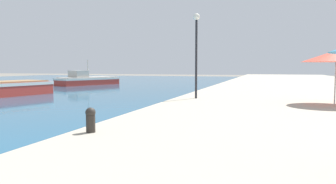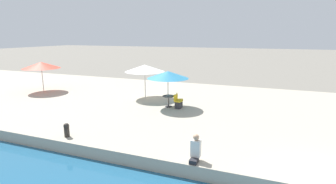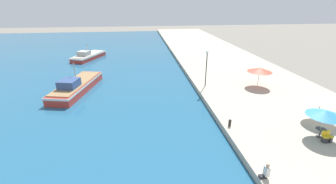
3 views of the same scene
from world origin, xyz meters
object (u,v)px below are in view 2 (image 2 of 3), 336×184
at_px(cafe_umbrella_striped, 41,65).
at_px(cafe_table, 169,99).
at_px(person_at_quay, 195,149).
at_px(cafe_umbrella_pink, 168,75).
at_px(mooring_bollard, 67,129).
at_px(cafe_umbrella_white, 145,68).
at_px(cafe_chair_left, 178,104).
at_px(cafe_chair_right, 180,102).

bearing_deg(cafe_umbrella_striped, cafe_table, -93.62).
height_order(cafe_table, person_at_quay, person_at_quay).
distance_m(cafe_umbrella_pink, mooring_bollard, 7.22).
distance_m(cafe_umbrella_white, cafe_chair_left, 4.31).
distance_m(cafe_umbrella_white, mooring_bollard, 8.61).
xyz_separation_m(cafe_umbrella_pink, mooring_bollard, (-6.53, 2.51, -1.79)).
xyz_separation_m(cafe_umbrella_striped, cafe_table, (-0.73, -11.58, -1.66)).
relative_size(cafe_chair_left, mooring_bollard, 1.39).
height_order(person_at_quay, mooring_bollard, person_at_quay).
bearing_deg(cafe_umbrella_pink, cafe_umbrella_white, 54.00).
bearing_deg(cafe_umbrella_striped, cafe_umbrella_white, -82.93).
bearing_deg(mooring_bollard, cafe_umbrella_striped, 51.14).
bearing_deg(person_at_quay, cafe_umbrella_white, 36.39).
bearing_deg(cafe_umbrella_white, cafe_umbrella_striped, 97.07).
relative_size(cafe_table, mooring_bollard, 1.22).
bearing_deg(cafe_chair_left, person_at_quay, 37.38).
relative_size(cafe_umbrella_pink, person_at_quay, 2.57).
height_order(cafe_umbrella_white, mooring_bollard, cafe_umbrella_white).
xyz_separation_m(cafe_umbrella_white, mooring_bollard, (-8.40, -0.07, -1.87)).
bearing_deg(mooring_bollard, person_at_quay, -91.25).
bearing_deg(cafe_umbrella_striped, cafe_chair_left, -94.16).
distance_m(person_at_quay, mooring_bollard, 6.22).
xyz_separation_m(cafe_chair_left, cafe_chair_right, (0.41, 0.03, 0.00)).
bearing_deg(cafe_chair_right, cafe_umbrella_white, -136.35).
bearing_deg(cafe_chair_left, cafe_umbrella_striped, -81.27).
relative_size(cafe_umbrella_pink, cafe_umbrella_white, 0.91).
relative_size(cafe_umbrella_pink, cafe_table, 3.36).
relative_size(cafe_chair_left, cafe_chair_right, 1.00).
distance_m(cafe_umbrella_striped, cafe_table, 11.72).
xyz_separation_m(cafe_umbrella_striped, person_at_quay, (-7.42, -15.26, -1.73)).
height_order(cafe_umbrella_white, cafe_chair_right, cafe_umbrella_white).
height_order(cafe_table, mooring_bollard, cafe_table).
bearing_deg(cafe_umbrella_pink, cafe_chair_right, -68.11).
distance_m(cafe_chair_right, mooring_bollard, 7.53).
xyz_separation_m(cafe_umbrella_pink, cafe_table, (0.03, -0.03, -1.60)).
distance_m(cafe_chair_left, cafe_chair_right, 0.42).
bearing_deg(mooring_bollard, cafe_table, -21.16).
height_order(cafe_umbrella_striped, cafe_chair_right, cafe_umbrella_striped).
height_order(cafe_umbrella_pink, person_at_quay, cafe_umbrella_pink).
bearing_deg(person_at_quay, cafe_chair_left, 24.49).
xyz_separation_m(cafe_chair_right, mooring_bollard, (-6.81, 3.21, 0.02)).
distance_m(cafe_umbrella_white, person_at_quay, 10.75).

